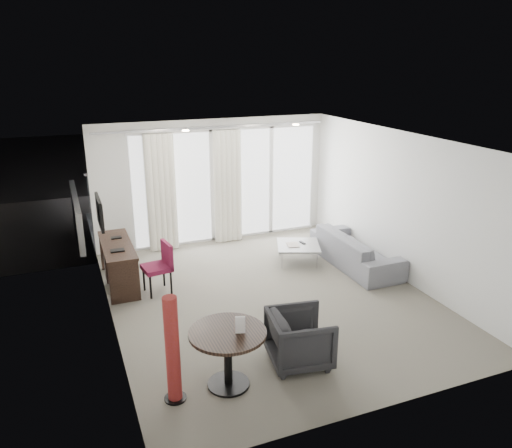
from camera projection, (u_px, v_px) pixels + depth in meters
name	position (u px, v px, depth m)	size (l,w,h in m)	color
floor	(269.00, 297.00, 8.27)	(5.00, 6.00, 0.00)	#666053
ceiling	(271.00, 141.00, 7.44)	(5.00, 6.00, 0.00)	white
wall_left	(106.00, 244.00, 6.97)	(0.00, 6.00, 2.60)	silver
wall_right	(401.00, 206.00, 8.73)	(0.00, 6.00, 2.60)	silver
wall_front	(384.00, 308.00, 5.21)	(5.00, 0.00, 2.60)	silver
window_panel	(228.00, 185.00, 10.62)	(4.00, 0.02, 2.38)	white
window_frame	(228.00, 185.00, 10.60)	(4.10, 0.06, 2.44)	white
curtain_left	(161.00, 193.00, 9.96)	(0.60, 0.20, 2.38)	silver
curtain_right	(228.00, 187.00, 10.45)	(0.60, 0.20, 2.38)	silver
curtain_track	(215.00, 127.00, 9.97)	(4.80, 0.04, 0.04)	#B2B2B7
downlight_a	(186.00, 131.00, 8.53)	(0.12, 0.12, 0.02)	#FFE0B2
downlight_b	(296.00, 125.00, 9.27)	(0.12, 0.12, 0.02)	#FFE0B2
desk	(119.00, 264.00, 8.65)	(0.50, 1.59, 0.75)	black
tv	(99.00, 212.00, 8.25)	(0.05, 0.80, 0.50)	black
desk_chair	(157.00, 268.00, 8.33)	(0.47, 0.44, 0.87)	maroon
round_table	(228.00, 359.00, 5.95)	(0.92, 0.92, 0.74)	black
menu_card	(240.00, 334.00, 5.81)	(0.12, 0.02, 0.21)	white
red_lamp	(173.00, 350.00, 5.62)	(0.26, 0.26, 1.32)	maroon
tub_armchair	(300.00, 338.00, 6.41)	(0.76, 0.78, 0.71)	black
coffee_table	(298.00, 253.00, 9.65)	(0.80, 0.80, 0.36)	gray
remote	(302.00, 243.00, 9.67)	(0.05, 0.18, 0.02)	black
magazine	(293.00, 245.00, 9.57)	(0.23, 0.29, 0.02)	gray
sofa	(355.00, 249.00, 9.47)	(2.14, 0.84, 0.63)	slate
terrace_slab	(209.00, 220.00, 12.35)	(5.60, 3.00, 0.12)	#4D4D50
rattan_chair_a	(237.00, 199.00, 12.43)	(0.58, 0.58, 0.85)	brown
rattan_chair_b	(278.00, 196.00, 12.67)	(0.58, 0.58, 0.84)	brown
rattan_table	(282.00, 212.00, 11.95)	(0.49, 0.49, 0.49)	brown
balustrade	(193.00, 185.00, 13.45)	(5.50, 0.06, 1.05)	#B2B2B7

